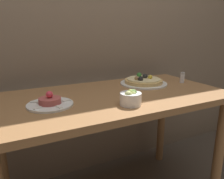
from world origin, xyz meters
TOP-DOWN VIEW (x-y plane):
  - dining_table at (0.00, 0.34)m, footprint 1.33×0.67m
  - pizza_plate at (0.30, 0.46)m, footprint 0.31×0.31m
  - tartare_plate at (-0.35, 0.30)m, footprint 0.22×0.22m
  - small_bowl at (-0.00, 0.14)m, footprint 0.10×0.10m
  - salt_shaker at (0.56, 0.37)m, footprint 0.03×0.03m

SIDE VIEW (x-z plane):
  - dining_table at x=0.00m, z-range 0.26..1.01m
  - tartare_plate at x=-0.35m, z-range 0.72..0.79m
  - pizza_plate at x=0.30m, z-range 0.73..0.80m
  - salt_shaker at x=0.56m, z-range 0.74..0.82m
  - small_bowl at x=0.00m, z-range 0.74..0.82m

